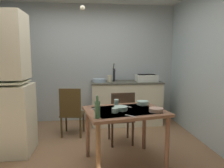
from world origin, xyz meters
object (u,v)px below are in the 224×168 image
object	(u,v)px
hand_pump	(114,74)
mixing_bowl_counter	(99,80)
dining_table	(125,117)
glass_bottle	(97,109)
sink_basin	(146,78)
mug_dark	(116,102)
serving_bowl_wide	(156,110)
chair_far_side	(121,117)
chair_by_counter	(72,112)

from	to	relation	value
hand_pump	mixing_bowl_counter	distance (m)	0.36
dining_table	glass_bottle	xyz separation A→B (m)	(-0.38, -0.33, 0.21)
hand_pump	mixing_bowl_counter	xyz separation A→B (m)	(-0.32, -0.10, -0.13)
sink_basin	mug_dark	size ratio (longest dim) A/B	4.90
sink_basin	hand_pump	size ratio (longest dim) A/B	1.13
sink_basin	serving_bowl_wide	bearing A→B (deg)	-101.24
chair_far_side	serving_bowl_wide	world-z (taller)	chair_far_side
dining_table	serving_bowl_wide	xyz separation A→B (m)	(0.38, -0.14, 0.13)
chair_far_side	serving_bowl_wide	size ratio (longest dim) A/B	4.94
chair_by_counter	sink_basin	bearing A→B (deg)	22.73
hand_pump	glass_bottle	size ratio (longest dim) A/B	1.48
chair_by_counter	serving_bowl_wide	xyz separation A→B (m)	(1.18, -1.20, 0.31)
hand_pump	dining_table	distance (m)	1.82
glass_bottle	dining_table	bearing A→B (deg)	41.18
dining_table	mixing_bowl_counter	bearing A→B (deg)	99.34
sink_basin	chair_far_side	world-z (taller)	sink_basin
chair_by_counter	glass_bottle	bearing A→B (deg)	-73.09
mixing_bowl_counter	mug_dark	xyz separation A→B (m)	(0.19, -1.39, -0.17)
mixing_bowl_counter	glass_bottle	bearing A→B (deg)	-93.02
dining_table	hand_pump	bearing A→B (deg)	88.41
dining_table	chair_far_side	xyz separation A→B (m)	(0.04, 0.62, -0.18)
hand_pump	chair_by_counter	bearing A→B (deg)	-140.76
chair_by_counter	glass_bottle	xyz separation A→B (m)	(0.42, -1.39, 0.39)
mixing_bowl_counter	chair_by_counter	size ratio (longest dim) A/B	0.30
chair_far_side	glass_bottle	size ratio (longest dim) A/B	3.38
sink_basin	hand_pump	xyz separation A→B (m)	(-0.70, 0.05, 0.09)
hand_pump	chair_far_side	world-z (taller)	hand_pump
mixing_bowl_counter	dining_table	distance (m)	1.71
mug_dark	sink_basin	bearing A→B (deg)	60.02
chair_far_side	sink_basin	bearing A→B (deg)	57.13
chair_far_side	chair_by_counter	size ratio (longest dim) A/B	0.99
mixing_bowl_counter	dining_table	xyz separation A→B (m)	(0.27, -1.66, -0.32)
mug_dark	glass_bottle	bearing A→B (deg)	-116.20
chair_far_side	serving_bowl_wide	distance (m)	0.88
chair_by_counter	mug_dark	bearing A→B (deg)	-47.78
serving_bowl_wide	mug_dark	size ratio (longest dim) A/B	2.00
sink_basin	chair_by_counter	xyz separation A→B (m)	(-1.55, -0.65, -0.54)
sink_basin	chair_by_counter	size ratio (longest dim) A/B	0.49
dining_table	mug_dark	size ratio (longest dim) A/B	12.87
serving_bowl_wide	glass_bottle	world-z (taller)	glass_bottle
mixing_bowl_counter	glass_bottle	xyz separation A→B (m)	(-0.11, -1.99, -0.11)
dining_table	mug_dark	distance (m)	0.32
dining_table	chair_far_side	size ratio (longest dim) A/B	1.30
dining_table	glass_bottle	size ratio (longest dim) A/B	4.39
sink_basin	serving_bowl_wide	world-z (taller)	sink_basin
hand_pump	mixing_bowl_counter	bearing A→B (deg)	-163.55
mixing_bowl_counter	mug_dark	world-z (taller)	mixing_bowl_counter
mixing_bowl_counter	chair_by_counter	bearing A→B (deg)	-131.40
hand_pump	chair_by_counter	world-z (taller)	hand_pump
hand_pump	dining_table	size ratio (longest dim) A/B	0.34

